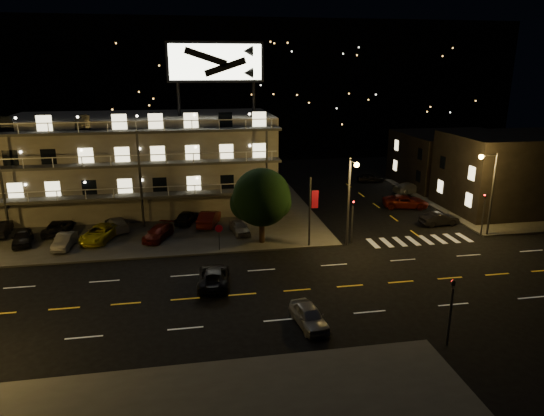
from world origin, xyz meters
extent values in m
plane|color=black|center=(0.00, 0.00, 0.00)|extent=(140.00, 140.00, 0.00)
cube|color=#3C3D3A|center=(-14.00, 20.00, 0.07)|extent=(44.00, 24.00, 0.15)
cube|color=#3C3D3A|center=(30.00, 20.00, 0.07)|extent=(16.00, 24.00, 0.15)
cube|color=#9C9788|center=(-10.00, 24.00, 5.00)|extent=(28.00, 12.00, 10.00)
cube|color=#9C9788|center=(-10.00, 24.00, 10.25)|extent=(28.00, 12.00, 0.50)
cube|color=#3C3D3A|center=(-10.00, 17.10, 3.15)|extent=(28.00, 1.80, 0.25)
cube|color=#3C3D3A|center=(-10.00, 17.10, 6.35)|extent=(28.00, 1.80, 0.25)
cube|color=#3C3D3A|center=(-10.00, 17.10, 9.55)|extent=(28.00, 1.80, 0.25)
cylinder|color=black|center=(-6.00, 22.00, 12.25)|extent=(0.36, 0.36, 3.50)
cylinder|color=black|center=(2.00, 22.00, 12.25)|extent=(0.36, 0.36, 3.50)
cube|color=black|center=(-2.00, 22.00, 16.00)|extent=(10.20, 0.50, 4.20)
cube|color=white|center=(-2.00, 21.70, 16.00)|extent=(9.60, 0.06, 3.60)
cube|color=black|center=(30.00, 16.00, 4.25)|extent=(14.00, 10.00, 8.50)
cube|color=black|center=(30.00, 28.00, 3.50)|extent=(14.00, 12.00, 7.00)
cube|color=black|center=(0.00, 70.00, 12.00)|extent=(120.00, 20.00, 24.00)
cylinder|color=#2D2D30|center=(8.50, 8.30, 4.00)|extent=(0.20, 0.20, 8.00)
cylinder|color=#2D2D30|center=(8.50, 7.50, 7.80)|extent=(0.12, 1.80, 0.12)
sphere|color=#FFB73F|center=(8.50, 6.70, 7.70)|extent=(0.44, 0.44, 0.44)
cylinder|color=#2D2D30|center=(22.50, 8.30, 4.00)|extent=(0.20, 0.20, 8.00)
cylinder|color=#2D2D30|center=(21.70, 8.30, 7.80)|extent=(1.80, 0.12, 0.12)
sphere|color=#FFB73F|center=(20.90, 8.30, 7.70)|extent=(0.44, 0.44, 0.44)
cylinder|color=#2D2D30|center=(9.00, 8.50, 1.80)|extent=(0.14, 0.14, 3.60)
imported|color=black|center=(9.00, 8.50, 4.10)|extent=(0.20, 0.16, 1.00)
sphere|color=#FF0C0C|center=(9.00, 8.38, 4.00)|extent=(0.14, 0.14, 0.14)
cylinder|color=#2D2D30|center=(9.00, -8.50, 1.80)|extent=(0.14, 0.14, 3.60)
imported|color=black|center=(9.00, -8.50, 4.10)|extent=(0.20, 0.16, 1.00)
sphere|color=#FF0C0C|center=(9.00, -8.38, 4.00)|extent=(0.14, 0.14, 0.14)
cylinder|color=#2D2D30|center=(22.00, 8.50, 1.80)|extent=(0.14, 0.14, 3.60)
imported|color=black|center=(22.00, 8.50, 4.10)|extent=(0.16, 0.20, 1.00)
sphere|color=#FF0C0C|center=(21.88, 8.50, 4.00)|extent=(0.14, 0.14, 0.14)
cylinder|color=#2D2D30|center=(5.00, 8.40, 3.20)|extent=(0.16, 0.16, 6.40)
cube|color=#B90D26|center=(5.45, 8.40, 4.40)|extent=(0.60, 0.04, 1.60)
cylinder|color=#2D2D30|center=(-3.00, 8.60, 1.10)|extent=(0.08, 0.08, 2.20)
cylinder|color=#B90D26|center=(-3.00, 8.55, 2.15)|extent=(0.91, 0.04, 0.91)
cylinder|color=black|center=(0.96, 9.94, 1.36)|extent=(0.50, 0.50, 2.42)
sphere|color=black|center=(0.96, 9.94, 4.38)|extent=(5.24, 5.24, 5.24)
sphere|color=black|center=(-0.25, 10.35, 3.77)|extent=(3.22, 3.22, 3.22)
sphere|color=black|center=(2.07, 9.54, 3.98)|extent=(3.02, 3.02, 3.02)
imported|color=black|center=(-20.37, 13.10, 0.82)|extent=(2.36, 4.19, 1.35)
imported|color=gray|center=(-16.44, 11.56, 0.77)|extent=(1.62, 3.85, 1.24)
imported|color=gold|center=(-13.65, 12.97, 0.83)|extent=(3.70, 5.38, 1.37)
imported|color=#5D150D|center=(-8.39, 12.42, 0.76)|extent=(3.19, 4.54, 1.22)
imported|color=gray|center=(-0.76, 12.72, 0.76)|extent=(1.96, 3.77, 1.23)
imported|color=black|center=(-23.18, 16.10, 0.86)|extent=(2.00, 4.47, 1.43)
imported|color=black|center=(-17.94, 15.75, 0.77)|extent=(2.29, 4.58, 1.25)
imported|color=gray|center=(-12.52, 15.75, 0.79)|extent=(3.10, 4.77, 1.28)
imported|color=black|center=(-5.76, 16.81, 0.81)|extent=(2.77, 4.16, 1.32)
imported|color=#5D150D|center=(-3.54, 15.67, 0.89)|extent=(2.71, 4.77, 1.49)
imported|color=black|center=(19.57, 12.09, 0.66)|extent=(4.10, 1.76, 1.31)
imported|color=#5D150D|center=(18.97, 18.68, 0.71)|extent=(5.52, 3.49, 1.42)
imported|color=gray|center=(22.31, 24.85, 0.66)|extent=(4.86, 3.12, 1.31)
imported|color=black|center=(19.57, 31.37, 0.62)|extent=(3.81, 1.91, 1.25)
imported|color=gray|center=(1.62, -4.96, 0.66)|extent=(2.06, 4.04, 1.32)
imported|color=black|center=(-3.87, 2.00, 0.68)|extent=(2.67, 5.06, 1.36)
camera|label=1|loc=(-5.34, -31.18, 15.63)|focal=32.00mm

